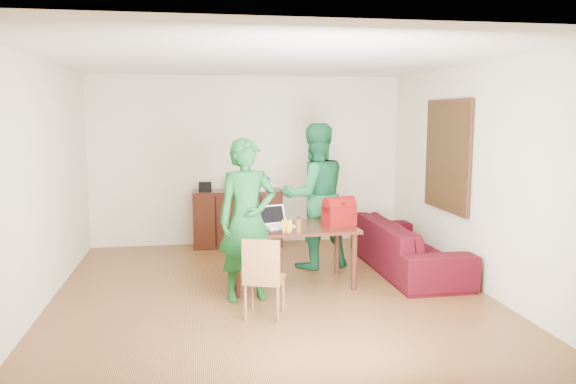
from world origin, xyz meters
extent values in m
cube|color=#411D10|center=(0.00, 0.00, -0.05)|extent=(5.00, 5.50, 0.10)
cube|color=white|center=(0.00, 0.00, 2.75)|extent=(5.00, 5.50, 0.10)
cube|color=beige|center=(0.00, 2.80, 1.35)|extent=(5.00, 0.10, 2.70)
cube|color=beige|center=(0.00, -2.80, 1.35)|extent=(5.00, 0.10, 2.70)
cube|color=beige|center=(-2.55, 0.00, 1.35)|extent=(0.10, 5.50, 2.70)
cube|color=beige|center=(2.55, 0.00, 1.35)|extent=(0.10, 5.50, 2.70)
cube|color=#3F2614|center=(2.46, 0.70, 1.55)|extent=(0.04, 1.28, 1.48)
cube|color=#452A14|center=(2.43, 0.70, 1.55)|extent=(0.01, 1.18, 1.36)
cube|color=black|center=(-0.20, 2.51, 0.45)|extent=(1.40, 0.45, 0.90)
cube|color=black|center=(-0.70, 2.51, 0.97)|extent=(0.20, 0.14, 0.14)
cube|color=#B6B8C0|center=(0.25, 2.51, 0.97)|extent=(0.24, 0.22, 0.14)
ellipsoid|color=#181BA1|center=(0.25, 2.51, 1.08)|extent=(0.14, 0.14, 0.07)
cube|color=black|center=(0.29, 0.34, 0.71)|extent=(1.60, 0.94, 0.04)
cylinder|color=black|center=(-0.40, -0.04, 0.35)|extent=(0.07, 0.07, 0.69)
cylinder|color=black|center=(1.01, 0.01, 0.35)|extent=(0.07, 0.07, 0.69)
cylinder|color=black|center=(-0.42, 0.68, 0.35)|extent=(0.07, 0.07, 0.69)
cylinder|color=black|center=(0.98, 0.73, 0.35)|extent=(0.07, 0.07, 0.69)
cube|color=brown|center=(-0.16, -0.69, 0.40)|extent=(0.49, 0.48, 0.04)
cube|color=brown|center=(-0.22, -0.85, 0.64)|extent=(0.38, 0.15, 0.44)
imported|color=#125320|center=(-0.28, -0.09, 0.92)|extent=(0.72, 0.53, 1.84)
imported|color=#155F34|center=(0.76, 1.12, 0.99)|extent=(1.09, 0.92, 1.98)
cube|color=white|center=(0.14, 0.34, 0.74)|extent=(0.42, 0.36, 0.02)
cube|color=black|center=(0.14, 0.34, 0.87)|extent=(0.36, 0.21, 0.22)
cylinder|color=#5C3A15|center=(0.32, -0.03, 0.83)|extent=(0.08, 0.08, 0.19)
cube|color=maroon|center=(0.89, 0.31, 0.87)|extent=(0.43, 0.33, 0.28)
imported|color=#3C0907|center=(1.95, 0.72, 0.34)|extent=(0.92, 2.31, 0.67)
camera|label=1|loc=(-0.85, -6.29, 2.10)|focal=35.00mm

